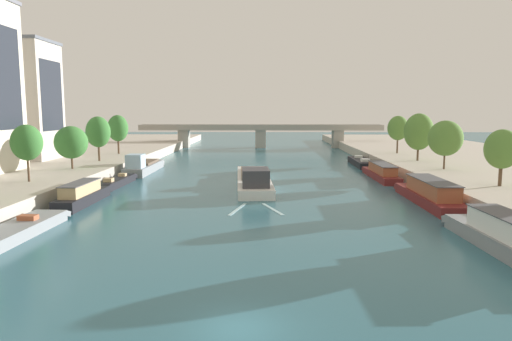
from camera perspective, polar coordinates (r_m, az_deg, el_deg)
name	(u,v)px	position (r m, az deg, el deg)	size (l,w,h in m)	color
ground_plane	(239,329)	(22.72, -2.14, -18.95)	(400.00, 400.00, 0.00)	#2D6070
quay_left	(23,166)	(85.88, -26.82, 0.48)	(36.00, 170.00, 1.88)	#B7AD9E
quay_right	(497,167)	(84.79, 27.60, 0.36)	(36.00, 170.00, 1.88)	#B7AD9E
barge_midriver	(254,179)	(62.23, -0.29, -1.05)	(5.64, 24.48, 3.20)	silver
wake_behind_barge	(255,209)	(47.76, -0.12, -4.78)	(5.59, 6.06, 0.03)	#A0CCD6
moored_boat_left_far	(8,234)	(41.20, -28.23, -6.94)	(3.53, 15.39, 2.07)	gray
moored_boat_left_midway	(83,195)	(53.71, -20.57, -2.79)	(2.52, 11.58, 2.47)	black
moored_boat_left_second	(117,182)	(65.47, -16.71, -1.32)	(2.36, 11.42, 2.08)	black
moored_boat_left_near	(143,166)	(78.04, -13.71, 0.51)	(3.33, 15.65, 3.40)	gray
moored_boat_right_lone	(510,238)	(37.43, 28.84, -7.34)	(3.31, 16.14, 2.77)	gray
moored_boat_right_end	(430,193)	(53.67, 20.63, -2.66)	(3.21, 16.18, 2.76)	maroon
moored_boat_right_near	(381,172)	(71.26, 15.17, -0.21)	(2.60, 15.07, 2.34)	maroon
moored_boat_right_midway	(361,162)	(87.87, 12.82, 1.01)	(3.16, 14.24, 2.25)	black
tree_left_second	(27,143)	(59.56, -26.40, 3.09)	(3.52, 3.52, 6.62)	brown
tree_left_far	(71,142)	(70.30, -21.82, 3.23)	(4.58, 4.58, 6.05)	brown
tree_left_end_of_row	(98,132)	(79.90, -18.87, 4.51)	(3.93, 3.93, 7.26)	brown
tree_left_third	(118,128)	(92.12, -16.65, 5.00)	(3.85, 3.85, 7.37)	brown
tree_right_past_mid	(502,149)	(56.88, 28.05, 2.33)	(3.68, 3.68, 6.20)	brown
tree_right_by_lamp	(445,138)	(70.10, 22.30, 3.70)	(4.75, 4.75, 6.84)	brown
tree_right_end_of_row	(419,132)	(80.61, 19.41, 4.52)	(4.74, 4.74, 7.76)	brown
tree_right_third	(398,128)	(93.63, 17.09, 5.01)	(3.98, 3.98, 7.21)	brown
building_left_middle	(17,100)	(88.22, -27.32, 7.71)	(12.10, 9.91, 19.87)	#BCB2A8
bridge_far	(261,133)	(126.71, 0.57, 4.67)	(66.04, 4.40, 6.30)	#9E998E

